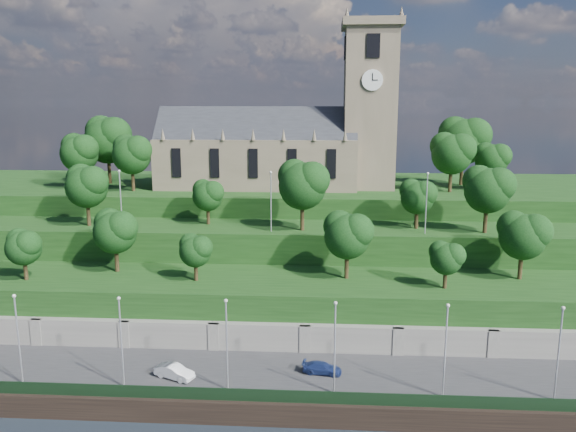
{
  "coord_description": "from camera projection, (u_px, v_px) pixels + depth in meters",
  "views": [
    {
      "loc": [
        6.72,
        -45.72,
        28.59
      ],
      "look_at": [
        1.98,
        30.0,
        13.29
      ],
      "focal_mm": 35.0,
      "sensor_mm": 36.0,
      "label": 1
    }
  ],
  "objects": [
    {
      "name": "embankment_upper",
      "position": [
        273.0,
        269.0,
        77.98
      ],
      "size": [
        160.0,
        10.0,
        12.0
      ],
      "primitive_type": "cube",
      "color": "#153712",
      "rests_on": "ground"
    },
    {
      "name": "lamp_posts_upper",
      "position": [
        271.0,
        197.0,
        72.94
      ],
      "size": [
        40.36,
        0.36,
        8.0
      ],
      "color": "#B2B2B7",
      "rests_on": "embankment_upper"
    },
    {
      "name": "quay_wall",
      "position": [
        245.0,
        414.0,
        50.52
      ],
      "size": [
        160.0,
        0.5,
        2.2
      ],
      "primitive_type": "cube",
      "color": "black",
      "rests_on": "ground"
    },
    {
      "name": "church",
      "position": [
        287.0,
        141.0,
        91.28
      ],
      "size": [
        38.6,
        12.35,
        27.6
      ],
      "color": "brown",
      "rests_on": "hilltop"
    },
    {
      "name": "fence",
      "position": [
        246.0,
        395.0,
        50.86
      ],
      "size": [
        160.0,
        0.1,
        1.2
      ],
      "primitive_type": "cube",
      "color": "black",
      "rests_on": "promenade"
    },
    {
      "name": "promenade",
      "position": [
        254.0,
        382.0,
        56.46
      ],
      "size": [
        160.0,
        12.0,
        2.0
      ],
      "primitive_type": "cube",
      "color": "#2D2D30",
      "rests_on": "ground"
    },
    {
      "name": "retaining_wall",
      "position": [
        260.0,
        343.0,
        62.01
      ],
      "size": [
        160.0,
        2.1,
        5.0
      ],
      "color": "slate",
      "rests_on": "ground"
    },
    {
      "name": "hilltop",
      "position": [
        284.0,
        226.0,
        98.23
      ],
      "size": [
        160.0,
        32.0,
        15.0
      ],
      "primitive_type": "cube",
      "color": "#153712",
      "rests_on": "ground"
    },
    {
      "name": "trees_lower",
      "position": [
        296.0,
        237.0,
        66.34
      ],
      "size": [
        63.91,
        8.8,
        8.16
      ],
      "color": "black",
      "rests_on": "embankment_lower"
    },
    {
      "name": "lamp_posts_promenade",
      "position": [
        227.0,
        339.0,
        51.95
      ],
      "size": [
        60.36,
        0.36,
        9.05
      ],
      "color": "#B2B2B7",
      "rests_on": "promenade"
    },
    {
      "name": "trees_hilltop",
      "position": [
        278.0,
        145.0,
        91.16
      ],
      "size": [
        71.5,
        16.8,
        11.54
      ],
      "color": "black",
      "rests_on": "hilltop"
    },
    {
      "name": "car_right",
      "position": [
        322.0,
        368.0,
        56.11
      ],
      "size": [
        4.12,
        2.14,
        1.14
      ],
      "primitive_type": "imported",
      "rotation": [
        0.0,
        0.0,
        1.43
      ],
      "color": "navy",
      "rests_on": "promenade"
    },
    {
      "name": "car_middle",
      "position": [
        174.0,
        372.0,
        55.11
      ],
      "size": [
        4.31,
        2.88,
        1.34
      ],
      "primitive_type": "imported",
      "rotation": [
        0.0,
        0.0,
        1.18
      ],
      "color": "silver",
      "rests_on": "promenade"
    },
    {
      "name": "embankment_lower",
      "position": [
        265.0,
        311.0,
        67.61
      ],
      "size": [
        160.0,
        12.0,
        8.0
      ],
      "primitive_type": "cube",
      "color": "#153712",
      "rests_on": "ground"
    },
    {
      "name": "trees_upper",
      "position": [
        302.0,
        187.0,
        74.17
      ],
      "size": [
        59.64,
        8.25,
        9.4
      ],
      "color": "black",
      "rests_on": "embankment_upper"
    },
    {
      "name": "ground",
      "position": [
        246.0,
        425.0,
        50.79
      ],
      "size": [
        320.0,
        320.0,
        0.0
      ],
      "primitive_type": "plane",
      "color": "black",
      "rests_on": "ground"
    }
  ]
}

